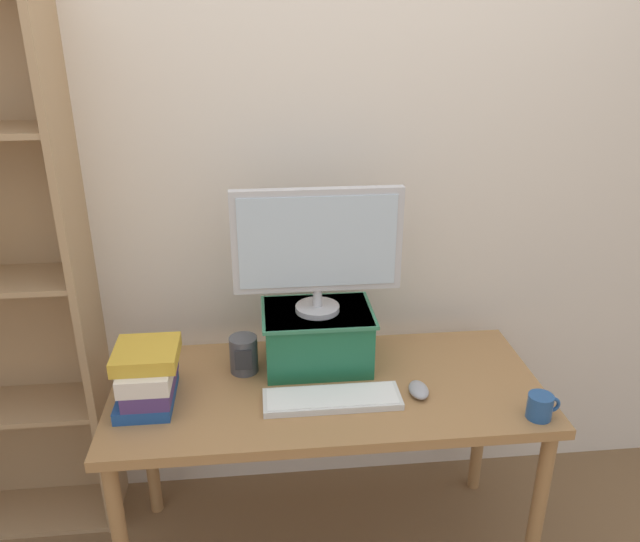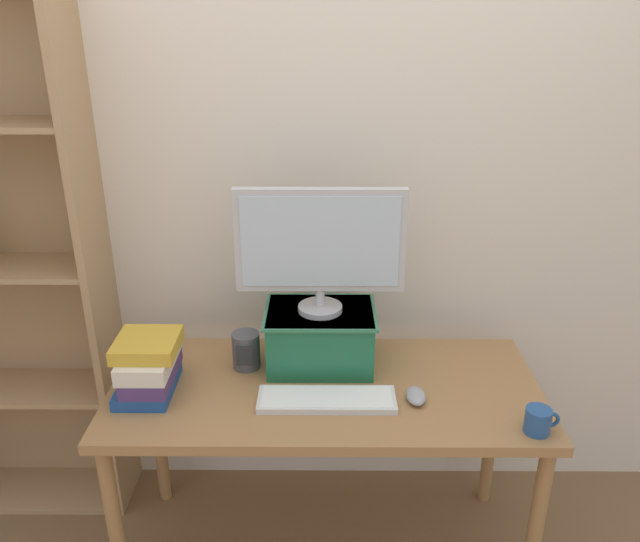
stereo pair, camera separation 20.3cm
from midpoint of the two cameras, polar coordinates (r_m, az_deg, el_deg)
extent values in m
cube|color=beige|center=(2.38, -3.08, 7.34)|extent=(7.00, 0.08, 2.60)
cube|color=#9E7042|center=(2.18, -2.07, -10.84)|extent=(1.46, 0.65, 0.04)
cylinder|color=#9E7042|center=(2.34, 16.73, -20.88)|extent=(0.05, 0.05, 0.71)
cylinder|color=#9E7042|center=(2.68, -17.59, -14.56)|extent=(0.05, 0.05, 0.71)
cylinder|color=#9E7042|center=(2.73, 12.41, -13.10)|extent=(0.05, 0.05, 0.71)
cube|color=tan|center=(2.41, -23.20, -0.80)|extent=(0.03, 0.28, 2.09)
cube|color=tan|center=(3.07, -27.42, -19.06)|extent=(0.75, 0.27, 0.02)
cube|color=#1E6642|center=(2.24, -2.84, -6.13)|extent=(0.37, 0.27, 0.21)
cube|color=#337A56|center=(2.19, -2.89, -3.86)|extent=(0.39, 0.28, 0.01)
cylinder|color=#B7B7BA|center=(2.19, -2.90, -3.48)|extent=(0.15, 0.15, 0.02)
cylinder|color=#B7B7BA|center=(2.17, -2.92, -2.50)|extent=(0.03, 0.03, 0.06)
cube|color=#B7B7BA|center=(2.09, -3.04, 2.75)|extent=(0.57, 0.04, 0.36)
cube|color=silver|center=(2.07, -3.01, 2.56)|extent=(0.53, 0.00, 0.32)
cube|color=silver|center=(2.08, -1.74, -11.72)|extent=(0.45, 0.14, 0.02)
cube|color=white|center=(2.07, -1.75, -11.44)|extent=(0.42, 0.12, 0.00)
ellipsoid|color=#99999E|center=(2.12, 6.28, -10.83)|extent=(0.06, 0.10, 0.04)
cube|color=navy|center=(2.18, -18.18, -10.85)|extent=(0.18, 0.26, 0.04)
cube|color=#4C336B|center=(2.16, -17.90, -9.74)|extent=(0.15, 0.27, 0.05)
cube|color=silver|center=(2.13, -18.16, -8.54)|extent=(0.16, 0.26, 0.06)
cube|color=gold|center=(2.10, -18.32, -7.33)|extent=(0.20, 0.20, 0.05)
cylinder|color=#234C84|center=(2.08, 16.80, -11.86)|extent=(0.08, 0.08, 0.08)
torus|color=#234C84|center=(2.09, 17.84, -11.64)|extent=(0.05, 0.01, 0.05)
cylinder|color=#4C4C51|center=(2.24, -9.60, -7.60)|extent=(0.10, 0.10, 0.13)
cube|color=#2D2D30|center=(2.19, -9.68, -8.12)|extent=(0.06, 0.00, 0.07)
camera|label=1|loc=(0.10, -92.86, -1.20)|focal=35.00mm
camera|label=2|loc=(0.10, 87.14, 1.20)|focal=35.00mm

